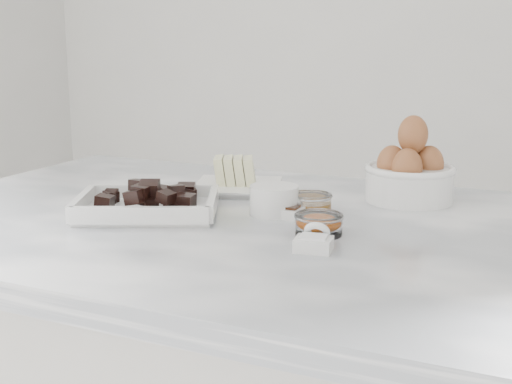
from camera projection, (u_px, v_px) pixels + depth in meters
marble_slab at (238, 229)px, 1.19m from camera, size 1.20×0.80×0.04m
chocolate_dish at (147, 200)px, 1.20m from camera, size 0.29×0.26×0.06m
butter_plate at (236, 179)px, 1.38m from camera, size 0.21×0.21×0.07m
sugar_ramekin at (274, 199)px, 1.20m from camera, size 0.08×0.08×0.05m
egg_bowl at (410, 173)px, 1.29m from camera, size 0.16×0.16×0.16m
honey_bowl at (311, 202)px, 1.22m from camera, size 0.08×0.08×0.03m
zest_bowl at (319, 223)px, 1.09m from camera, size 0.08×0.08×0.03m
vanilla_spoon at (290, 210)px, 1.19m from camera, size 0.05×0.06×0.04m
salt_spoon at (314, 241)px, 1.01m from camera, size 0.06×0.07×0.04m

